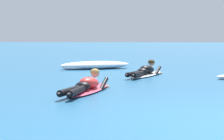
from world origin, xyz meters
TOP-DOWN VIEW (x-y plane):
  - ground_plane at (0.00, 10.00)m, footprint 120.00×120.00m
  - surfer_near at (-2.73, 2.88)m, footprint 0.98×2.64m
  - surfer_far at (-1.39, 6.55)m, footprint 1.32×2.56m
  - whitewater_back at (-3.27, 9.11)m, footprint 2.83×1.86m

SIDE VIEW (x-z plane):
  - ground_plane at x=0.00m, z-range 0.00..0.00m
  - whitewater_back at x=-3.27m, z-range -0.01..0.28m
  - surfer_far at x=-1.39m, z-range -0.13..0.40m
  - surfer_near at x=-2.73m, z-range -0.13..0.40m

